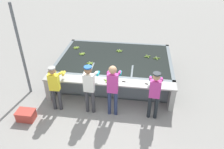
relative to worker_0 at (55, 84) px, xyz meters
name	(u,v)px	position (x,y,z in m)	size (l,w,h in m)	color
ground_plane	(108,106)	(1.60, 0.29, -0.94)	(80.00, 80.00, 0.00)	gray
wash_tank	(115,67)	(1.60, 2.20, -0.51)	(4.30, 2.93, 0.87)	slate
work_ledge	(109,88)	(1.60, 0.52, -0.33)	(4.30, 0.45, 0.87)	#9E9E99
worker_0	(55,84)	(0.00, 0.00, 0.00)	(0.42, 0.72, 1.57)	#38383D
worker_1	(89,85)	(1.09, 0.01, 0.08)	(0.43, 0.73, 1.68)	#38383D
worker_2	(113,86)	(1.80, 0.00, 0.12)	(0.41, 0.72, 1.75)	navy
worker_3	(155,91)	(3.04, 0.02, 0.03)	(0.44, 0.73, 1.61)	#1E2328
banana_bunch_floating_0	(147,56)	(2.83, 2.41, -0.06)	(0.27, 0.27, 0.08)	#75A333
banana_bunch_floating_1	(90,63)	(0.74, 1.57, -0.06)	(0.27, 0.27, 0.08)	#93BC3D
banana_bunch_floating_2	(119,51)	(1.70, 2.76, -0.06)	(0.27, 0.28, 0.08)	#7FAD33
banana_bunch_floating_3	(157,58)	(3.18, 2.31, -0.06)	(0.28, 0.28, 0.08)	#75A333
banana_bunch_floating_4	(76,48)	(-0.12, 2.82, -0.06)	(0.28, 0.28, 0.08)	#9EC642
banana_bunch_floating_5	(82,54)	(0.26, 2.29, -0.06)	(0.28, 0.28, 0.08)	#8CB738
banana_bunch_ledge_0	(107,80)	(1.56, 0.52, -0.05)	(0.28, 0.28, 0.08)	#9EC642
knife_0	(126,82)	(2.16, 0.53, -0.06)	(0.35, 0.08, 0.02)	silver
knife_1	(149,84)	(2.87, 0.48, -0.06)	(0.33, 0.16, 0.02)	silver
crate	(26,115)	(-0.79, -0.65, -0.78)	(0.55, 0.39, 0.32)	#B73D33
support_post_left	(21,52)	(-1.33, 0.75, 0.66)	(0.09, 0.09, 3.20)	slate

